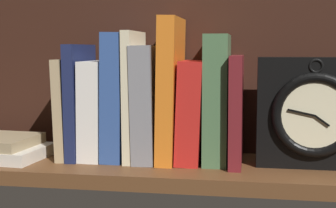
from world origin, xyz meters
TOP-DOWN VIEW (x-y plane):
  - ground_plane at (0.00, 0.00)cm, footprint 86.70×22.46cm
  - back_panel at (0.00, 10.63)cm, footprint 86.70×1.20cm
  - book_tan_shortstories at (-15.08, 2.13)cm, footprint 2.30×13.05cm
  - book_navy_bierce at (-12.93, 2.13)cm, footprint 2.17×13.40cm
  - book_white_catcher at (-9.67, 2.13)cm, footprint 4.14×12.54cm
  - book_blue_modern at (-5.55, 2.13)cm, footprint 4.10×12.32cm
  - book_cream_twain at (-2.59, 2.13)cm, footprint 1.78×13.16cm
  - book_gray_chess at (0.44, 2.13)cm, footprint 4.31×13.57cm
  - book_orange_pandolfini at (4.19, 2.13)cm, footprint 3.54×13.97cm
  - book_red_requiem at (8.09, 2.13)cm, footprint 4.80×12.83cm
  - book_green_romantic at (12.57, 2.13)cm, footprint 4.30×12.21cm
  - book_maroon_dawkins at (16.04, 2.13)cm, footprint 2.26×15.80cm
  - framed_clock at (29.04, 0.60)cm, footprint 18.85×7.06cm

SIDE VIEW (x-z plane):
  - ground_plane at x=0.00cm, z-range -2.50..0.00cm
  - book_white_catcher at x=-9.67cm, z-range -0.02..18.03cm
  - book_red_requiem at x=8.09cm, z-range -0.07..18.18cm
  - book_tan_shortstories at x=-15.08cm, z-range -0.02..18.40cm
  - framed_clock at x=29.04cm, z-range -0.01..18.84cm
  - book_maroon_dawkins at x=16.04cm, z-range -0.01..19.11cm
  - book_gray_chess at x=0.44cm, z-range -0.04..20.87cm
  - book_navy_bierce at x=-12.93cm, z-range -0.01..21.06cm
  - book_green_romantic at x=12.57cm, z-range -0.01..22.76cm
  - book_blue_modern at x=-5.55cm, z-range -0.03..23.14cm
  - book_cream_twain at x=-2.59cm, z-range -0.01..23.42cm
  - book_orange_pandolfini at x=4.19cm, z-range -0.03..25.86cm
  - back_panel at x=0.00cm, z-range 0.00..34.54cm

